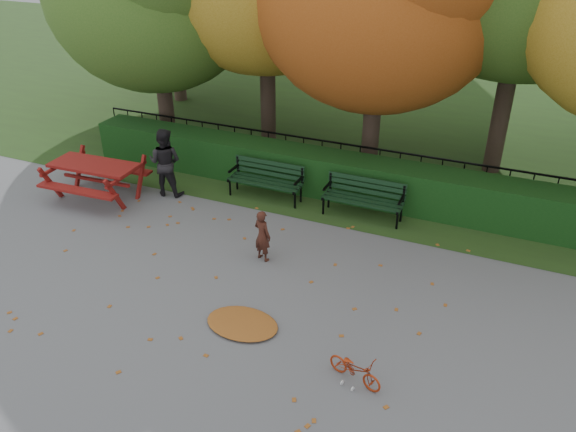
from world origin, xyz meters
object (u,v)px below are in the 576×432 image
at_px(picnic_table, 95,171).
at_px(adult, 165,162).
at_px(bench_right, 364,195).
at_px(bicycle, 355,369).
at_px(child, 262,236).
at_px(bench_left, 267,177).

xyz_separation_m(picnic_table, adult, (1.42, 0.84, 0.15)).
relative_size(bench_right, bicycle, 2.01).
bearing_deg(picnic_table, bench_right, 12.06).
relative_size(child, bicycle, 1.20).
bearing_deg(bench_left, bench_right, 0.00).
bearing_deg(child, bicycle, 156.38).
xyz_separation_m(picnic_table, child, (4.79, -0.86, -0.15)).
xyz_separation_m(bench_left, picnic_table, (-3.70, -1.64, 0.17)).
bearing_deg(bench_left, adult, -160.65).
distance_m(bench_left, child, 2.72).
relative_size(picnic_table, child, 1.99).
relative_size(picnic_table, adult, 1.29).
bearing_deg(picnic_table, child, -13.11).
bearing_deg(bicycle, bench_left, 54.59).
relative_size(bench_left, child, 1.67).
bearing_deg(child, bench_right, -99.00).
height_order(child, adult, adult).
height_order(bench_right, picnic_table, picnic_table).
relative_size(bench_right, picnic_table, 0.84).
bearing_deg(bench_right, adult, -170.29).
bearing_deg(bench_left, picnic_table, -156.10).
relative_size(bench_right, adult, 1.08).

